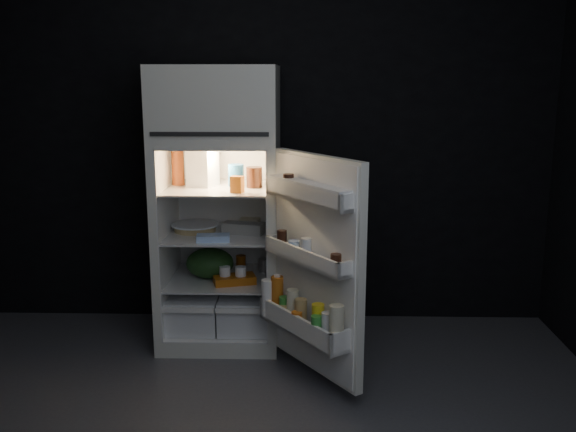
{
  "coord_description": "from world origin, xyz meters",
  "views": [
    {
      "loc": [
        0.3,
        -2.73,
        1.72
      ],
      "look_at": [
        0.2,
        1.0,
        0.9
      ],
      "focal_mm": 40.0,
      "sensor_mm": 36.0,
      "label": 1
    }
  ],
  "objects_px": {
    "fridge_door": "(312,270)",
    "milk_jug": "(203,167)",
    "yogurt_tray": "(234,279)",
    "egg_carton": "(243,228)",
    "refrigerator": "(220,197)"
  },
  "relations": [
    {
      "from": "fridge_door",
      "to": "milk_jug",
      "type": "relative_size",
      "value": 5.08
    },
    {
      "from": "milk_jug",
      "to": "fridge_door",
      "type": "bearing_deg",
      "value": -24.18
    },
    {
      "from": "fridge_door",
      "to": "yogurt_tray",
      "type": "bearing_deg",
      "value": 133.43
    },
    {
      "from": "egg_carton",
      "to": "yogurt_tray",
      "type": "height_order",
      "value": "egg_carton"
    },
    {
      "from": "refrigerator",
      "to": "milk_jug",
      "type": "relative_size",
      "value": 7.42
    },
    {
      "from": "milk_jug",
      "to": "egg_carton",
      "type": "distance_m",
      "value": 0.47
    },
    {
      "from": "fridge_door",
      "to": "yogurt_tray",
      "type": "distance_m",
      "value": 0.74
    },
    {
      "from": "milk_jug",
      "to": "egg_carton",
      "type": "height_order",
      "value": "milk_jug"
    },
    {
      "from": "milk_jug",
      "to": "yogurt_tray",
      "type": "xyz_separation_m",
      "value": [
        0.21,
        -0.16,
        -0.69
      ]
    },
    {
      "from": "refrigerator",
      "to": "fridge_door",
      "type": "height_order",
      "value": "refrigerator"
    },
    {
      "from": "refrigerator",
      "to": "fridge_door",
      "type": "xyz_separation_m",
      "value": [
        0.59,
        -0.68,
        -0.28
      ]
    },
    {
      "from": "fridge_door",
      "to": "egg_carton",
      "type": "bearing_deg",
      "value": 125.13
    },
    {
      "from": "refrigerator",
      "to": "yogurt_tray",
      "type": "height_order",
      "value": "refrigerator"
    },
    {
      "from": "fridge_door",
      "to": "egg_carton",
      "type": "distance_m",
      "value": 0.76
    },
    {
      "from": "milk_jug",
      "to": "yogurt_tray",
      "type": "height_order",
      "value": "milk_jug"
    }
  ]
}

